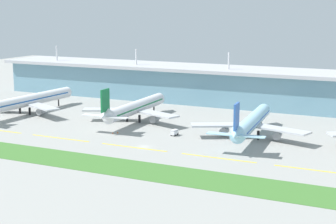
% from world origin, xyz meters
% --- Properties ---
extents(ground_plane, '(600.00, 600.00, 0.00)m').
position_xyz_m(ground_plane, '(0.00, 0.00, 0.00)').
color(ground_plane, gray).
extents(terminal_building, '(288.00, 34.00, 28.78)m').
position_xyz_m(terminal_building, '(-0.00, 101.28, 10.09)').
color(terminal_building, '#6693A8').
rests_on(terminal_building, ground).
extents(airliner_nearest, '(48.76, 72.01, 18.90)m').
position_xyz_m(airliner_nearest, '(-83.29, 31.99, 6.46)').
color(airliner_nearest, white).
rests_on(airliner_nearest, ground).
extents(airliner_near_middle, '(48.76, 63.12, 18.90)m').
position_xyz_m(airliner_near_middle, '(-25.69, 38.83, 6.45)').
color(airliner_near_middle, silver).
rests_on(airliner_near_middle, ground).
extents(airliner_far_middle, '(48.58, 64.23, 18.90)m').
position_xyz_m(airliner_far_middle, '(32.68, 30.72, 6.45)').
color(airliner_far_middle, '#9ED1EA').
rests_on(airliner_far_middle, ground).
extents(taxiway_stripe_mid_west, '(28.00, 0.70, 0.04)m').
position_xyz_m(taxiway_stripe_mid_west, '(-37.00, -2.87, 0.02)').
color(taxiway_stripe_mid_west, yellow).
rests_on(taxiway_stripe_mid_west, ground).
extents(taxiway_stripe_centre, '(28.00, 0.70, 0.04)m').
position_xyz_m(taxiway_stripe_centre, '(-3.00, -2.87, 0.02)').
color(taxiway_stripe_centre, yellow).
rests_on(taxiway_stripe_centre, ground).
extents(taxiway_stripe_mid_east, '(28.00, 0.70, 0.04)m').
position_xyz_m(taxiway_stripe_mid_east, '(31.00, -2.87, 0.02)').
color(taxiway_stripe_mid_east, yellow).
rests_on(taxiway_stripe_mid_east, ground).
extents(taxiway_stripe_east, '(28.00, 0.70, 0.04)m').
position_xyz_m(taxiway_stripe_east, '(65.00, -2.87, 0.02)').
color(taxiway_stripe_east, yellow).
rests_on(taxiway_stripe_east, ground).
extents(grass_verge, '(300.00, 18.00, 0.10)m').
position_xyz_m(grass_verge, '(0.00, -27.33, 0.05)').
color(grass_verge, '#3D702D').
rests_on(grass_verge, ground).
extents(baggage_cart, '(2.20, 3.72, 2.48)m').
position_xyz_m(baggage_cart, '(2.79, 21.42, 1.26)').
color(baggage_cart, silver).
rests_on(baggage_cart, ground).
extents(safety_cone_left_wingtip, '(0.56, 0.56, 0.70)m').
position_xyz_m(safety_cone_left_wingtip, '(-20.56, 14.76, 0.35)').
color(safety_cone_left_wingtip, orange).
rests_on(safety_cone_left_wingtip, ground).
extents(safety_cone_nose_front, '(0.56, 0.56, 0.70)m').
position_xyz_m(safety_cone_nose_front, '(-21.97, 13.18, 0.35)').
color(safety_cone_nose_front, orange).
rests_on(safety_cone_nose_front, ground).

